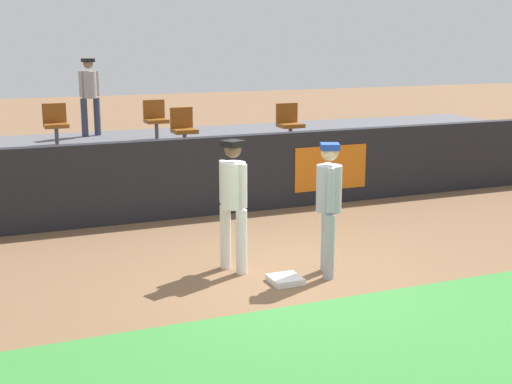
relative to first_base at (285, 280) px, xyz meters
The scene contains 12 objects.
ground_plane 0.20m from the first_base, 19.00° to the left, with size 60.00×60.00×0.00m, color brown.
grass_foreground_strip 2.17m from the first_base, 85.15° to the right, with size 18.00×2.80×0.01m, color #388438.
first_base is the anchor object (origin of this frame).
player_fielder_home 1.31m from the first_base, 122.04° to the left, with size 0.44×0.58×1.79m.
player_runner_visitor 1.19m from the first_base, ahead, with size 0.44×0.47×1.78m.
field_wall 3.83m from the first_base, 87.03° to the left, with size 18.00×0.26×1.40m.
bleacher_platform 6.35m from the first_base, 88.34° to the left, with size 18.00×4.80×0.94m, color #59595E.
seat_front_center 5.39m from the first_base, 87.70° to the left, with size 0.44×0.44×0.84m.
seat_back_center 7.14m from the first_base, 89.03° to the left, with size 0.47×0.44×0.84m.
seat_front_right 5.92m from the first_base, 64.60° to the left, with size 0.47×0.44×0.84m.
seat_back_left 7.41m from the first_base, 105.81° to the left, with size 0.48×0.44×0.84m.
spectator_hooded 8.33m from the first_base, 97.78° to the left, with size 0.47×0.40×1.71m.
Camera 1 is at (-3.81, -7.86, 3.13)m, focal length 49.06 mm.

